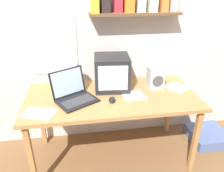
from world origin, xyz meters
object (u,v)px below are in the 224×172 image
at_px(computer_mouse, 112,100).
at_px(space_heater, 156,78).
at_px(printed_handout, 39,113).
at_px(floor_cushion, 207,135).
at_px(corner_desk, 112,101).
at_px(loose_paper_near_laptop, 177,87).
at_px(desk_lamp, 74,69).
at_px(crt_monitor, 112,73).
at_px(juice_glass, 55,84).
at_px(open_notebook, 134,96).
at_px(laptop, 73,93).

bearing_deg(computer_mouse, space_heater, 23.73).
xyz_separation_m(printed_handout, floor_cushion, (1.83, 0.30, -0.69)).
distance_m(corner_desk, printed_handout, 0.69).
bearing_deg(computer_mouse, loose_paper_near_laptop, 14.24).
relative_size(computer_mouse, floor_cushion, 0.27).
bearing_deg(floor_cushion, space_heater, 178.64).
relative_size(space_heater, printed_handout, 0.73).
relative_size(desk_lamp, floor_cushion, 0.74).
distance_m(crt_monitor, juice_glass, 0.59).
bearing_deg(corner_desk, desk_lamp, 149.80).
height_order(open_notebook, printed_handout, same).
distance_m(space_heater, printed_handout, 1.17).
bearing_deg(juice_glass, printed_handout, -102.54).
height_order(loose_paper_near_laptop, floor_cushion, loose_paper_near_laptop).
relative_size(crt_monitor, printed_handout, 1.18).
height_order(corner_desk, printed_handout, printed_handout).
distance_m(space_heater, loose_paper_near_laptop, 0.26).
xyz_separation_m(corner_desk, printed_handout, (-0.65, -0.22, 0.06)).
xyz_separation_m(juice_glass, computer_mouse, (0.53, -0.36, -0.03)).
xyz_separation_m(corner_desk, crt_monitor, (0.02, 0.16, 0.23)).
height_order(crt_monitor, space_heater, crt_monitor).
bearing_deg(floor_cushion, printed_handout, -170.68).
distance_m(desk_lamp, printed_handout, 0.56).
xyz_separation_m(crt_monitor, space_heater, (0.44, -0.07, -0.06)).
bearing_deg(printed_handout, corner_desk, 18.82).
bearing_deg(laptop, loose_paper_near_laptop, -25.58).
bearing_deg(floor_cushion, open_notebook, -173.11).
relative_size(corner_desk, open_notebook, 7.19).
bearing_deg(space_heater, juice_glass, 166.00).
bearing_deg(open_notebook, desk_lamp, 156.37).
bearing_deg(juice_glass, open_notebook, -20.42).
bearing_deg(space_heater, loose_paper_near_laptop, -12.73).
distance_m(juice_glass, computer_mouse, 0.64).
distance_m(loose_paper_near_laptop, open_notebook, 0.50).
height_order(desk_lamp, loose_paper_near_laptop, desk_lamp).
bearing_deg(space_heater, printed_handout, -169.78).
bearing_deg(printed_handout, loose_paper_near_laptop, 12.08).
relative_size(crt_monitor, open_notebook, 1.59).
distance_m(loose_paper_near_laptop, floor_cushion, 0.84).
bearing_deg(crt_monitor, corner_desk, -93.38).
relative_size(corner_desk, desk_lamp, 5.27).
distance_m(juice_glass, printed_handout, 0.48).
height_order(corner_desk, space_heater, space_heater).
relative_size(laptop, juice_glass, 4.07).
bearing_deg(desk_lamp, loose_paper_near_laptop, -3.44).
xyz_separation_m(computer_mouse, open_notebook, (0.22, 0.08, -0.01)).
bearing_deg(desk_lamp, juice_glass, 173.41).
bearing_deg(juice_glass, space_heater, -8.30).
relative_size(desk_lamp, printed_handout, 1.01).
height_order(desk_lamp, open_notebook, desk_lamp).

